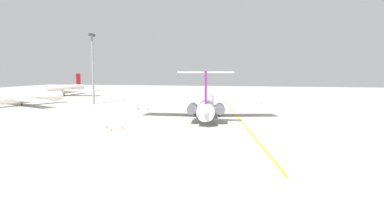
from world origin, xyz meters
TOP-DOWN VIEW (x-y plane):
  - ground at (0.00, 0.00)m, footprint 354.02×354.02m
  - main_jetliner at (2.52, 7.67)m, footprint 40.29×35.72m
  - airliner_mid_left at (16.92, 73.09)m, footprint 28.60×28.87m
  - airliner_mid_right at (59.06, 86.16)m, footprint 34.84×34.40m
  - ground_crew_near_nose at (15.01, 28.08)m, footprint 0.27×0.43m
  - ground_crew_near_tail at (27.52, -5.83)m, footprint 0.33×0.33m
  - ground_crew_portside at (13.67, 30.72)m, footprint 0.28×0.44m
  - safety_cone_nose at (-18.03, 21.73)m, footprint 0.40×0.40m
  - safety_cone_wingtip at (-20.89, 22.84)m, footprint 0.40×0.40m
  - safety_cone_tail at (-18.20, 25.07)m, footprint 0.40×0.40m
  - taxiway_centreline at (3.64, -0.05)m, footprint 94.03×18.37m
  - light_mast at (26.09, 52.20)m, footprint 4.00×0.70m

SIDE VIEW (x-z plane):
  - ground at x=0.00m, z-range 0.00..0.00m
  - taxiway_centreline at x=3.64m, z-range 0.00..0.01m
  - safety_cone_nose at x=-18.03m, z-range 0.00..0.55m
  - safety_cone_wingtip at x=-20.89m, z-range 0.00..0.55m
  - safety_cone_tail at x=-18.20m, z-range 0.00..0.55m
  - ground_crew_near_nose at x=15.01m, z-range 0.23..1.93m
  - ground_crew_near_tail at x=27.52m, z-range 0.23..1.94m
  - ground_crew_portside at x=13.67m, z-range 0.23..1.99m
  - airliner_mid_left at x=16.92m, z-range -1.85..7.16m
  - airliner_mid_right at x=59.06m, z-range -2.14..8.28m
  - main_jetliner at x=2.52m, z-range -2.67..9.08m
  - light_mast at x=26.09m, z-range 1.21..25.84m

